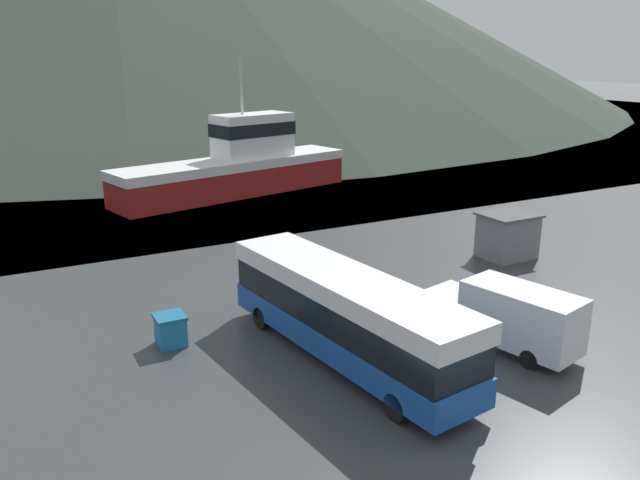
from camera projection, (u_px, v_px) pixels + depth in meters
The scene contains 7 objects.
ground_plane at pixel (443, 426), 18.50m from camera, with size 400.00×400.00×0.00m, color #383A3D.
water_surface at pixel (37, 103), 137.25m from camera, with size 240.00×240.00×0.00m, color #3D5160.
tour_bus at pixel (345, 312), 22.05m from camera, with size 3.93×11.75×3.22m.
delivery_van at pixel (507, 315), 23.19m from camera, with size 3.26×6.34×2.44m.
fishing_boat at pixel (238, 165), 48.57m from camera, with size 19.90×8.50×10.25m.
storage_bin at pixel (171, 330), 23.50m from camera, with size 1.12×1.13×1.21m.
dock_kiosk at pixel (507, 235), 33.47m from camera, with size 2.90×2.40×2.43m.
Camera 1 is at (-10.81, -12.51, 10.62)m, focal length 35.00 mm.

